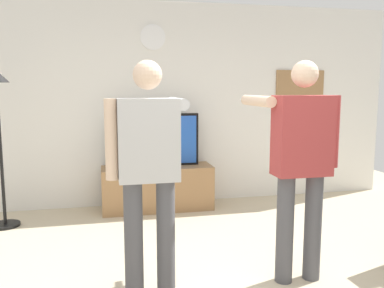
{
  "coord_description": "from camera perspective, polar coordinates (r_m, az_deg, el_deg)",
  "views": [
    {
      "loc": [
        -0.89,
        -2.53,
        1.59
      ],
      "look_at": [
        -0.07,
        1.2,
        1.05
      ],
      "focal_mm": 37.99,
      "sensor_mm": 36.0,
      "label": 1
    }
  ],
  "objects": [
    {
      "name": "framed_picture",
      "position": [
        6.09,
        14.87,
        7.17
      ],
      "size": [
        0.73,
        0.04,
        0.6
      ],
      "primitive_type": "cube",
      "color": "#997047"
    },
    {
      "name": "person_standing_nearer_lamp",
      "position": [
        3.0,
        -6.11,
        -2.98
      ],
      "size": [
        0.62,
        0.78,
        1.78
      ],
      "color": "#4C4C51",
      "rests_on": "ground_plane"
    },
    {
      "name": "person_standing_nearer_couch",
      "position": [
        3.36,
        15.04,
        -1.84
      ],
      "size": [
        0.63,
        0.78,
        1.79
      ],
      "color": "#4C4C51",
      "rests_on": "ground_plane"
    },
    {
      "name": "television",
      "position": [
        5.26,
        -5.01,
        0.57
      ],
      "size": [
        1.1,
        0.07,
        0.68
      ],
      "color": "black",
      "rests_on": "tv_stand"
    },
    {
      "name": "tv_stand",
      "position": [
        5.33,
        -4.87,
        -6.16
      ],
      "size": [
        1.42,
        0.49,
        0.57
      ],
      "color": "#997047",
      "rests_on": "ground_plane"
    },
    {
      "name": "back_wall",
      "position": [
        5.55,
        -3.24,
        5.56
      ],
      "size": [
        6.4,
        0.1,
        2.7
      ],
      "primitive_type": "cube",
      "color": "silver",
      "rests_on": "ground_plane"
    },
    {
      "name": "wall_clock",
      "position": [
        5.49,
        -5.53,
        14.71
      ],
      "size": [
        0.33,
        0.03,
        0.33
      ],
      "primitive_type": "cylinder",
      "rotation": [
        1.57,
        0.0,
        0.0
      ],
      "color": "white"
    }
  ]
}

